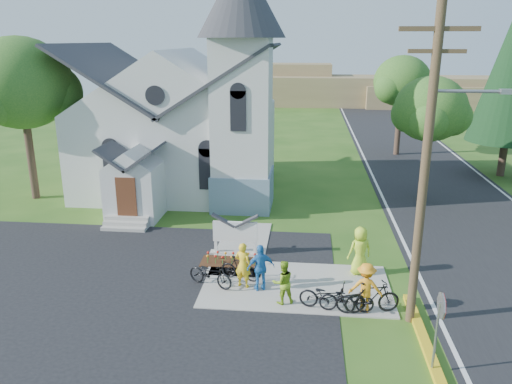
# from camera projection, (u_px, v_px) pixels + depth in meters

# --- Properties ---
(ground) EXTENTS (120.00, 120.00, 0.00)m
(ground) POSITION_uv_depth(u_px,v_px,m) (255.00, 291.00, 18.46)
(ground) COLOR #295217
(ground) RESTS_ON ground
(parking_lot) EXTENTS (20.00, 16.00, 0.02)m
(parking_lot) POSITION_uv_depth(u_px,v_px,m) (48.00, 308.00, 17.24)
(parking_lot) COLOR black
(parking_lot) RESTS_ON ground
(road) EXTENTS (8.00, 90.00, 0.02)m
(road) POSITION_uv_depth(u_px,v_px,m) (435.00, 186.00, 31.75)
(road) COLOR black
(road) RESTS_ON ground
(sidewalk) EXTENTS (7.00, 4.00, 0.05)m
(sidewalk) POSITION_uv_depth(u_px,v_px,m) (296.00, 286.00, 18.78)
(sidewalk) COLOR #A7A097
(sidewalk) RESTS_ON ground
(church) EXTENTS (12.35, 12.00, 13.00)m
(church) POSITION_uv_depth(u_px,v_px,m) (185.00, 105.00, 29.33)
(church) COLOR silver
(church) RESTS_ON ground
(church_sign) EXTENTS (2.20, 0.40, 1.70)m
(church_sign) POSITION_uv_depth(u_px,v_px,m) (235.00, 232.00, 21.32)
(church_sign) COLOR #A7A097
(church_sign) RESTS_ON ground
(flower_bed) EXTENTS (2.60, 1.10, 0.07)m
(flower_bed) POSITION_uv_depth(u_px,v_px,m) (232.00, 262.00, 20.76)
(flower_bed) COLOR #3C1F10
(flower_bed) RESTS_ON ground
(utility_pole) EXTENTS (3.45, 0.28, 10.00)m
(utility_pole) POSITION_uv_depth(u_px,v_px,m) (428.00, 162.00, 14.93)
(utility_pole) COLOR #402B20
(utility_pole) RESTS_ON ground
(stop_sign) EXTENTS (0.11, 0.76, 2.48)m
(stop_sign) POSITION_uv_depth(u_px,v_px,m) (440.00, 316.00, 13.42)
(stop_sign) COLOR gray
(stop_sign) RESTS_ON ground
(tree_lot_corner) EXTENTS (5.60, 5.60, 9.15)m
(tree_lot_corner) POSITION_uv_depth(u_px,v_px,m) (21.00, 83.00, 27.40)
(tree_lot_corner) COLOR #3C2920
(tree_lot_corner) RESTS_ON ground
(tree_road_near) EXTENTS (4.00, 4.00, 7.05)m
(tree_road_near) POSITION_uv_depth(u_px,v_px,m) (430.00, 110.00, 27.53)
(tree_road_near) COLOR #3C2920
(tree_road_near) RESTS_ON ground
(tree_road_mid) EXTENTS (4.40, 4.40, 7.80)m
(tree_road_mid) POSITION_uv_depth(u_px,v_px,m) (402.00, 82.00, 38.73)
(tree_road_mid) COLOR #3C2920
(tree_road_mid) RESTS_ON ground
(distant_hills) EXTENTS (61.00, 10.00, 5.60)m
(distant_hills) POSITION_uv_depth(u_px,v_px,m) (319.00, 89.00, 71.08)
(distant_hills) COLOR olive
(distant_hills) RESTS_ON ground
(cyclist_0) EXTENTS (0.74, 0.60, 1.75)m
(cyclist_0) POSITION_uv_depth(u_px,v_px,m) (243.00, 265.00, 18.46)
(cyclist_0) COLOR yellow
(cyclist_0) RESTS_ON sidewalk
(bike_0) EXTENTS (1.98, 1.36, 0.99)m
(bike_0) POSITION_uv_depth(u_px,v_px,m) (210.00, 274.00, 18.61)
(bike_0) COLOR black
(bike_0) RESTS_ON sidewalk
(cyclist_1) EXTENTS (0.93, 0.83, 1.58)m
(cyclist_1) POSITION_uv_depth(u_px,v_px,m) (283.00, 282.00, 17.32)
(cyclist_1) COLOR #8CB822
(cyclist_1) RESTS_ON sidewalk
(bike_1) EXTENTS (1.65, 0.86, 0.95)m
(bike_1) POSITION_uv_depth(u_px,v_px,m) (240.00, 268.00, 19.09)
(bike_1) COLOR black
(bike_1) RESTS_ON sidewalk
(cyclist_2) EXTENTS (1.13, 0.76, 1.78)m
(cyclist_2) POSITION_uv_depth(u_px,v_px,m) (261.00, 268.00, 18.20)
(cyclist_2) COLOR #2777C3
(cyclist_2) RESTS_ON sidewalk
(bike_2) EXTENTS (2.04, 1.11, 1.02)m
(bike_2) POSITION_uv_depth(u_px,v_px,m) (327.00, 296.00, 16.94)
(bike_2) COLOR black
(bike_2) RESTS_ON sidewalk
(cyclist_3) EXTENTS (1.19, 0.76, 1.75)m
(cyclist_3) POSITION_uv_depth(u_px,v_px,m) (366.00, 288.00, 16.77)
(cyclist_3) COLOR orange
(cyclist_3) RESTS_ON sidewalk
(bike_3) EXTENTS (1.97, 0.91, 1.14)m
(bike_3) POSITION_uv_depth(u_px,v_px,m) (372.00, 297.00, 16.74)
(bike_3) COLOR black
(bike_3) RESTS_ON sidewalk
(cyclist_4) EXTENTS (1.10, 0.90, 1.94)m
(cyclist_4) POSITION_uv_depth(u_px,v_px,m) (360.00, 251.00, 19.46)
(cyclist_4) COLOR #B9E22A
(cyclist_4) RESTS_ON sidewalk
(bike_4) EXTENTS (1.85, 0.66, 0.97)m
(bike_4) POSITION_uv_depth(u_px,v_px,m) (347.00, 298.00, 16.85)
(bike_4) COLOR black
(bike_4) RESTS_ON sidewalk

